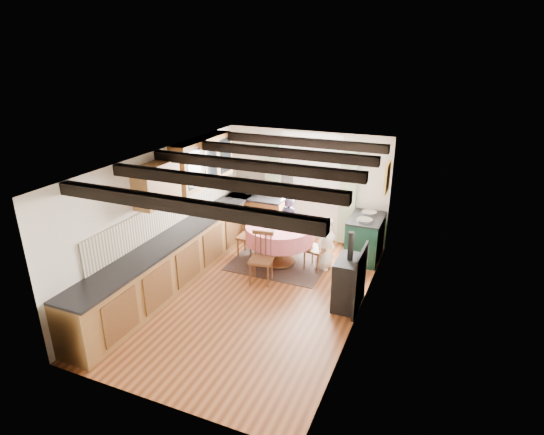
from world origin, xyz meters
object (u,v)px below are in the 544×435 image
at_px(chair_near, 261,258).
at_px(cup, 270,221).
at_px(dining_table, 279,245).
at_px(aga_range, 365,238).
at_px(chair_left, 247,235).
at_px(child_far, 289,223).
at_px(cast_iron_stove, 349,270).
at_px(chair_right, 316,247).
at_px(child_right, 325,243).

distance_m(chair_near, cup, 0.95).
xyz_separation_m(dining_table, aga_range, (1.51, 0.87, 0.05)).
xyz_separation_m(chair_near, aga_range, (1.53, 1.71, -0.02)).
distance_m(chair_left, child_far, 0.95).
xyz_separation_m(child_far, cup, (-0.13, -0.73, 0.28)).
height_order(aga_range, cast_iron_stove, cast_iron_stove).
height_order(aga_range, child_far, child_far).
height_order(chair_right, child_right, child_right).
relative_size(cast_iron_stove, cup, 12.17).
height_order(chair_near, child_right, child_right).
bearing_deg(cast_iron_stove, child_far, 133.97).
bearing_deg(dining_table, cast_iron_stove, -31.96).
height_order(dining_table, aga_range, aga_range).
bearing_deg(cup, cast_iron_stove, -29.31).
xyz_separation_m(chair_right, child_far, (-0.81, 0.71, 0.12)).
bearing_deg(child_far, chair_right, 150.96).
xyz_separation_m(chair_left, cast_iron_stove, (2.36, -1.10, 0.23)).
distance_m(chair_left, chair_right, 1.47).
xyz_separation_m(cast_iron_stove, cup, (-1.83, 1.03, 0.18)).
xyz_separation_m(chair_near, cast_iron_stove, (1.64, -0.18, 0.19)).
bearing_deg(dining_table, chair_left, 173.17).
bearing_deg(chair_near, aga_range, 39.17).
bearing_deg(chair_right, cup, 103.66).
relative_size(chair_near, child_far, 0.83).
distance_m(chair_left, child_right, 1.63).
height_order(chair_right, aga_range, chair_right).
bearing_deg(cup, child_right, 6.99).
distance_m(chair_right, aga_range, 1.14).
height_order(dining_table, child_right, child_right).
height_order(aga_range, child_right, child_right).
height_order(child_far, child_right, child_far).
bearing_deg(dining_table, child_far, 96.30).
bearing_deg(chair_left, aga_range, 110.20).
height_order(chair_left, chair_right, chair_right).
distance_m(dining_table, chair_near, 0.84).
distance_m(dining_table, child_right, 0.90).
xyz_separation_m(aga_range, child_far, (-1.59, -0.12, 0.12)).
xyz_separation_m(chair_right, cast_iron_stove, (0.89, -1.05, 0.21)).
bearing_deg(aga_range, chair_left, -160.76).
bearing_deg(cast_iron_stove, dining_table, 148.04).
bearing_deg(child_right, cast_iron_stove, -131.58).
relative_size(chair_right, aga_range, 0.93).
relative_size(child_far, cup, 10.50).
distance_m(chair_near, cast_iron_stove, 1.67).
xyz_separation_m(dining_table, cup, (-0.22, 0.02, 0.45)).
height_order(chair_left, cast_iron_stove, cast_iron_stove).
bearing_deg(chair_near, cast_iron_stove, -14.98).
xyz_separation_m(chair_left, aga_range, (2.25, 0.78, 0.01)).
relative_size(chair_left, child_right, 0.84).
height_order(chair_near, chair_left, chair_near).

